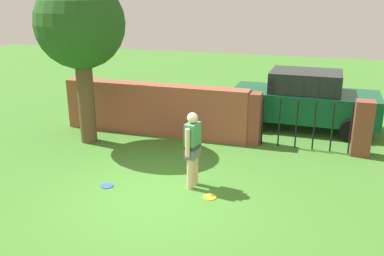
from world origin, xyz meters
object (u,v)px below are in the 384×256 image
at_px(person, 193,146).
at_px(frisbee_yellow, 210,197).
at_px(tree, 80,27).
at_px(frisbee_blue, 107,186).
at_px(car, 304,100).

height_order(person, frisbee_yellow, person).
bearing_deg(tree, frisbee_blue, -52.42).
bearing_deg(tree, car, 28.53).
bearing_deg(tree, person, -26.96).
bearing_deg(tree, frisbee_yellow, -28.48).
height_order(car, frisbee_blue, car).
relative_size(car, frisbee_blue, 15.66).
relative_size(car, frisbee_yellow, 15.66).
bearing_deg(frisbee_blue, person, 17.51).
distance_m(person, car, 5.17).
xyz_separation_m(frisbee_blue, frisbee_yellow, (2.21, 0.17, 0.00)).
distance_m(person, frisbee_yellow, 1.08).
xyz_separation_m(tree, person, (3.54, -1.80, -2.18)).
xyz_separation_m(tree, car, (5.50, 2.99, -2.21)).
xyz_separation_m(car, frisbee_yellow, (-1.48, -5.17, -0.85)).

